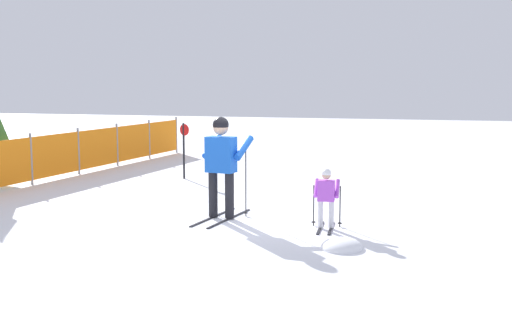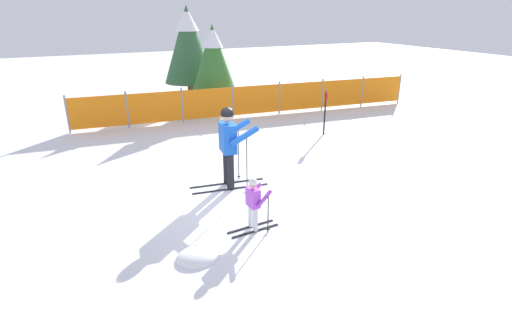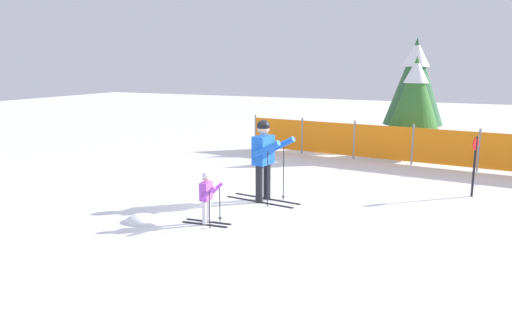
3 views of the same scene
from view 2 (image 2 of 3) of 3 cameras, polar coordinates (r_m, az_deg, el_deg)
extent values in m
plane|color=white|center=(8.57, -2.72, -3.59)|extent=(60.00, 60.00, 0.00)
cube|color=black|center=(8.86, -4.12, -2.67)|extent=(1.65, 0.27, 0.02)
cube|color=black|center=(8.59, -3.61, -3.48)|extent=(1.65, 0.27, 0.02)
cylinder|color=black|center=(8.71, -4.19, -0.24)|extent=(0.16, 0.16, 0.79)
cylinder|color=black|center=(8.42, -3.67, -1.00)|extent=(0.16, 0.16, 0.79)
cube|color=blue|center=(8.33, -4.06, 3.84)|extent=(0.34, 0.52, 0.61)
cylinder|color=blue|center=(8.65, -2.77, 5.23)|extent=(0.63, 0.20, 0.40)
cylinder|color=blue|center=(8.09, -1.62, 4.09)|extent=(0.63, 0.20, 0.40)
sphere|color=#D8AD8C|center=(8.20, -4.14, 6.93)|extent=(0.26, 0.26, 0.26)
sphere|color=black|center=(8.19, -4.15, 7.24)|extent=(0.28, 0.28, 0.28)
cylinder|color=black|center=(8.86, -2.51, 1.56)|extent=(0.02, 0.02, 1.22)
cylinder|color=black|center=(9.06, -2.45, -1.72)|extent=(0.07, 0.07, 0.01)
cylinder|color=black|center=(8.28, -1.31, 0.11)|extent=(0.02, 0.02, 1.22)
cylinder|color=black|center=(8.49, -1.28, -3.36)|extent=(0.07, 0.07, 0.01)
cube|color=black|center=(7.16, -0.76, -8.85)|extent=(0.91, 0.11, 0.02)
cube|color=black|center=(7.03, -0.07, -9.46)|extent=(0.91, 0.11, 0.02)
cylinder|color=silver|center=(7.05, -0.77, -7.26)|extent=(0.09, 0.09, 0.43)
cylinder|color=silver|center=(6.92, -0.07, -7.85)|extent=(0.09, 0.09, 0.43)
cube|color=#B24CD8|center=(6.81, -0.43, -4.72)|extent=(0.17, 0.28, 0.34)
cylinder|color=#B24CD8|center=(6.99, -0.21, -3.84)|extent=(0.30, 0.09, 0.29)
cylinder|color=#B24CD8|center=(6.73, 1.22, -4.90)|extent=(0.30, 0.09, 0.29)
sphere|color=#D8AD8C|center=(6.70, -0.44, -2.76)|extent=(0.14, 0.14, 0.14)
sphere|color=white|center=(6.69, -0.44, -2.57)|extent=(0.15, 0.15, 0.15)
cylinder|color=black|center=(7.18, -0.06, -5.80)|extent=(0.02, 0.02, 0.67)
cylinder|color=black|center=(7.31, -0.06, -7.73)|extent=(0.07, 0.07, 0.01)
cylinder|color=black|center=(6.85, 1.73, -7.22)|extent=(0.02, 0.02, 0.67)
cylinder|color=black|center=(6.99, 1.71, -9.21)|extent=(0.07, 0.07, 0.01)
cylinder|color=gray|center=(13.58, -25.37, 6.48)|extent=(0.06, 0.06, 1.18)
cylinder|color=gray|center=(13.53, -17.91, 7.45)|extent=(0.06, 0.06, 1.18)
cylinder|color=gray|center=(13.70, -10.49, 8.30)|extent=(0.06, 0.06, 1.18)
cylinder|color=gray|center=(14.10, -3.34, 8.98)|extent=(0.06, 0.06, 1.18)
cylinder|color=gray|center=(14.69, 3.35, 9.49)|extent=(0.06, 0.06, 1.18)
cylinder|color=gray|center=(15.47, 9.46, 9.85)|extent=(0.06, 0.06, 1.18)
cylinder|color=gray|center=(16.40, 14.94, 10.07)|extent=(0.06, 0.06, 1.18)
cylinder|color=gray|center=(17.46, 19.79, 10.20)|extent=(0.06, 0.06, 1.18)
cube|color=orange|center=(13.53, -21.65, 6.98)|extent=(1.76, 0.20, 0.99)
cube|color=orange|center=(13.59, -14.18, 7.90)|extent=(1.76, 0.20, 0.99)
cube|color=orange|center=(13.87, -6.86, 8.66)|extent=(1.76, 0.20, 0.99)
cube|color=orange|center=(14.37, 0.08, 9.26)|extent=(1.76, 0.20, 0.99)
cube|color=orange|center=(15.06, 6.48, 9.69)|extent=(1.76, 0.20, 0.99)
cube|color=orange|center=(15.92, 12.28, 9.98)|extent=(1.76, 0.20, 0.99)
cube|color=orange|center=(16.92, 17.44, 10.15)|extent=(1.76, 0.20, 0.99)
cylinder|color=#4C3823|center=(17.05, -9.27, 10.25)|extent=(0.25, 0.25, 0.80)
cone|color=#2F5E3A|center=(16.79, -9.67, 16.56)|extent=(2.03, 2.03, 2.97)
cone|color=white|center=(16.74, -9.88, 19.80)|extent=(0.91, 0.91, 0.89)
cylinder|color=#4C3823|center=(15.28, -5.92, 8.88)|extent=(0.21, 0.21, 0.66)
cone|color=#326E2F|center=(15.02, -6.15, 14.71)|extent=(1.68, 1.68, 2.47)
cone|color=white|center=(14.95, -6.27, 17.71)|extent=(0.76, 0.76, 0.74)
cylinder|color=black|center=(12.30, 9.81, 7.26)|extent=(0.05, 0.05, 1.35)
cylinder|color=red|center=(12.16, 10.00, 9.58)|extent=(0.12, 0.27, 0.28)
ellipsoid|color=white|center=(6.44, -8.22, -13.05)|extent=(0.71, 0.60, 0.28)
camera|label=1|loc=(8.50, -84.73, -7.07)|focal=45.00mm
camera|label=3|loc=(7.53, 79.18, -1.32)|focal=35.00mm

